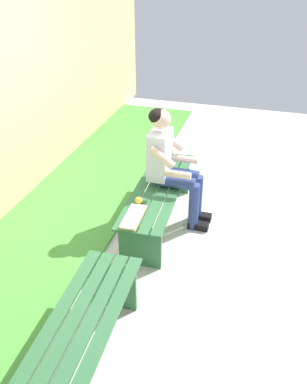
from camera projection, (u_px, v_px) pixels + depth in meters
The scene contains 7 objects.
ground_plane at pixel (239, 306), 3.68m from camera, with size 10.00×7.00×0.04m, color beige.
grass_strip at pixel (11, 257), 4.20m from camera, with size 9.00×1.67×0.03m, color #478C38.
bench_near at pixel (158, 196), 4.54m from camera, with size 1.70×0.52×0.46m.
bench_far at pixel (80, 338), 2.93m from camera, with size 1.59×0.52×0.46m.
person_seated at pixel (171, 163), 4.44m from camera, with size 0.50×0.69×1.26m.
apple at pixel (139, 200), 4.18m from camera, with size 0.08×0.08×0.08m, color gold.
book_open at pixel (133, 217), 3.98m from camera, with size 0.42×0.17×0.02m.
Camera 1 is at (3.75, 1.05, 2.69)m, focal length 40.30 mm.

